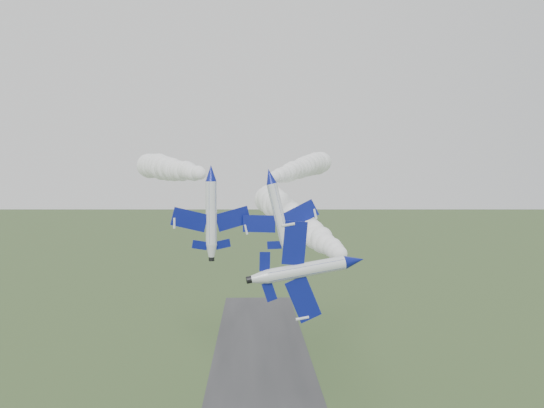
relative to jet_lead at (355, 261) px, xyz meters
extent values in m
cylinder|color=white|center=(-0.06, 0.10, -0.01)|extent=(2.71, 8.41, 1.68)
cone|color=navy|center=(0.60, -5.07, -0.01)|extent=(1.94, 2.36, 1.68)
cone|color=white|center=(-0.69, 5.07, -0.01)|extent=(1.89, 1.97, 1.68)
cylinder|color=black|center=(-0.82, 6.05, -0.01)|extent=(0.92, 0.69, 0.85)
ellipsoid|color=black|center=(0.75, -1.94, 0.08)|extent=(1.47, 2.95, 1.12)
cube|color=navy|center=(-0.75, 0.80, 2.89)|extent=(1.12, 2.45, 4.49)
cube|color=navy|center=(0.14, 0.92, -2.95)|extent=(1.12, 2.45, 4.49)
cube|color=navy|center=(-0.82, 4.16, 1.55)|extent=(0.53, 1.12, 1.96)
cube|color=navy|center=(-0.34, 4.22, -1.56)|extent=(0.53, 1.12, 1.96)
cube|color=navy|center=(0.70, 4.12, 0.19)|extent=(2.34, 1.83, 0.45)
cylinder|color=white|center=(-16.44, 21.64, 9.54)|extent=(4.31, 8.85, 1.58)
cone|color=navy|center=(-14.67, 16.38, 9.54)|extent=(2.23, 2.69, 1.58)
cone|color=white|center=(-18.15, 26.71, 9.54)|extent=(2.10, 2.29, 1.58)
cylinder|color=black|center=(-18.48, 27.70, 9.54)|extent=(0.96, 0.85, 0.80)
ellipsoid|color=black|center=(-15.72, 19.49, 10.13)|extent=(1.96, 3.20, 1.05)
cube|color=navy|center=(-19.69, 21.43, 9.38)|extent=(5.37, 3.92, 0.16)
cube|color=navy|center=(-13.73, 23.44, 9.39)|extent=(5.37, 3.92, 0.16)
cube|color=navy|center=(-19.44, 25.28, 9.54)|extent=(2.36, 1.76, 0.11)
cube|color=navy|center=(-16.26, 26.35, 9.54)|extent=(2.36, 1.76, 0.11)
cube|color=navy|center=(-17.77, 25.58, 10.90)|extent=(0.66, 1.63, 2.31)
cylinder|color=white|center=(-8.21, 22.11, 9.11)|extent=(3.32, 8.63, 1.81)
cone|color=navy|center=(-9.19, 16.87, 9.11)|extent=(2.19, 2.50, 1.81)
cone|color=white|center=(-7.28, 27.15, 9.11)|extent=(2.11, 2.11, 1.81)
cylinder|color=black|center=(-7.10, 28.13, 9.11)|extent=(1.01, 0.76, 0.92)
ellipsoid|color=black|center=(-8.74, 20.00, 9.66)|extent=(1.72, 3.07, 1.21)
cube|color=navy|center=(-10.92, 23.43, 8.27)|extent=(4.90, 3.20, 1.20)
cube|color=navy|center=(-5.15, 22.36, 9.65)|extent=(4.90, 3.20, 1.20)
cube|color=navy|center=(-8.98, 26.54, 8.74)|extent=(2.15, 1.45, 0.56)
cube|color=navy|center=(-5.91, 25.97, 9.48)|extent=(2.15, 1.45, 0.56)
cube|color=navy|center=(-7.78, 26.07, 10.38)|extent=(0.91, 1.70, 2.18)
camera|label=1|loc=(-10.81, -62.84, 8.12)|focal=40.00mm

